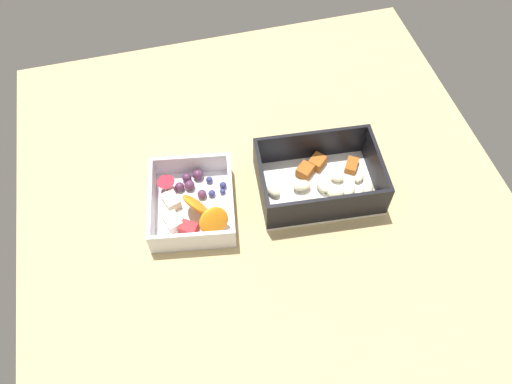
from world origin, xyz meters
TOP-DOWN VIEW (x-y plane):
  - table_surface at (0.00, 0.00)cm, footprint 80.00×80.00cm
  - pasta_container at (9.02, -1.81)cm, footprint 20.81×15.35cm
  - fruit_bowl at (-12.06, -0.71)cm, footprint 15.58×17.15cm

SIDE VIEW (x-z plane):
  - table_surface at x=0.00cm, z-range 0.00..2.00cm
  - fruit_bowl at x=-12.06cm, z-range 0.88..6.71cm
  - pasta_container at x=9.02cm, z-range 0.75..7.65cm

